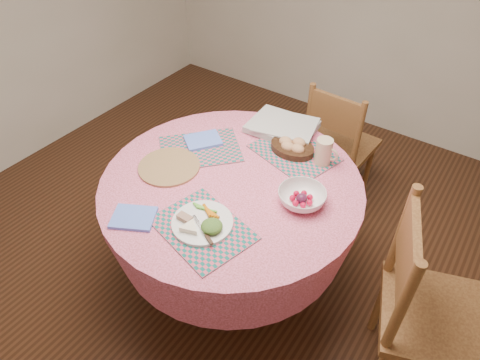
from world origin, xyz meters
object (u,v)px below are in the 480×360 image
(wicker_trivet, at_px, (169,167))
(latte_mug, at_px, (324,152))
(chair_back, at_px, (338,143))
(dinner_plate, at_px, (203,223))
(fruit_bowl, at_px, (302,197))
(chair_right, at_px, (424,307))
(bread_bowl, at_px, (292,146))
(dining_table, at_px, (232,210))

(wicker_trivet, distance_m, latte_mug, 0.75)
(chair_back, relative_size, latte_mug, 6.52)
(dinner_plate, xyz_separation_m, fruit_bowl, (0.27, 0.36, 0.01))
(chair_back, height_order, fruit_bowl, chair_back)
(chair_right, height_order, bread_bowl, chair_right)
(dining_table, distance_m, chair_back, 0.98)
(chair_right, relative_size, chair_back, 1.14)
(dinner_plate, bearing_deg, wicker_trivet, 151.01)
(dining_table, height_order, bread_bowl, bread_bowl)
(wicker_trivet, xyz_separation_m, latte_mug, (0.60, 0.46, 0.07))
(chair_back, distance_m, dinner_plate, 1.31)
(dinner_plate, height_order, latte_mug, latte_mug)
(chair_right, distance_m, wicker_trivet, 1.29)
(bread_bowl, distance_m, fruit_bowl, 0.37)
(wicker_trivet, bearing_deg, dining_table, 16.95)
(chair_back, height_order, latte_mug, latte_mug)
(chair_back, height_order, wicker_trivet, chair_back)
(dining_table, bearing_deg, latte_mug, 51.37)
(wicker_trivet, height_order, latte_mug, latte_mug)
(chair_right, distance_m, fruit_bowl, 0.67)
(chair_back, bearing_deg, bread_bowl, 91.59)
(dining_table, bearing_deg, wicker_trivet, -163.05)
(chair_back, distance_m, fruit_bowl, 0.99)
(latte_mug, distance_m, fruit_bowl, 0.31)
(chair_back, bearing_deg, wicker_trivet, 70.60)
(bread_bowl, xyz_separation_m, fruit_bowl, (0.22, -0.30, -0.00))
(chair_right, bearing_deg, dinner_plate, 91.34)
(chair_right, xyz_separation_m, bread_bowl, (-0.84, 0.33, 0.27))
(fruit_bowl, bearing_deg, latte_mug, 99.33)
(dinner_plate, distance_m, latte_mug, 0.70)
(wicker_trivet, xyz_separation_m, dinner_plate, (0.38, -0.21, 0.02))
(dining_table, distance_m, latte_mug, 0.54)
(chair_right, distance_m, dinner_plate, 0.98)
(chair_right, bearing_deg, wicker_trivet, 76.31)
(latte_mug, xyz_separation_m, fruit_bowl, (0.05, -0.31, -0.04))
(chair_back, distance_m, wicker_trivet, 1.19)
(bread_bowl, bearing_deg, dinner_plate, -94.14)
(dining_table, distance_m, chair_right, 0.96)
(bread_bowl, bearing_deg, fruit_bowl, -53.99)
(wicker_trivet, xyz_separation_m, fruit_bowl, (0.65, 0.15, 0.03))
(dinner_plate, relative_size, fruit_bowl, 1.06)
(latte_mug, bearing_deg, dining_table, -128.63)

